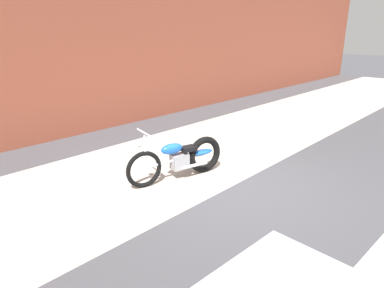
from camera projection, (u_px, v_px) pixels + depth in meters
ground_plane at (234, 185)px, 6.14m from camera, size 80.00×80.00×0.00m
sidewalk_slab at (168, 161)px, 7.28m from camera, size 36.00×3.50×0.01m
brick_building_wall at (76, 40)px, 8.76m from camera, size 36.00×0.50×4.91m
motorcycle_blue at (183, 158)px, 6.37m from camera, size 1.97×0.75×1.03m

